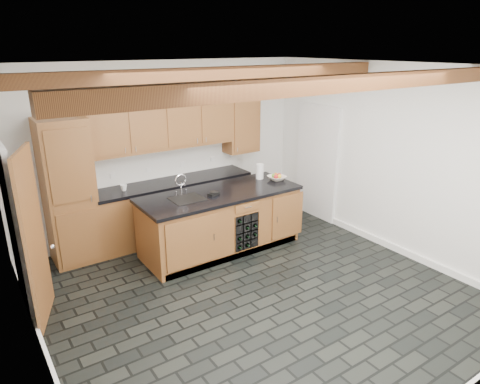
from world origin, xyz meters
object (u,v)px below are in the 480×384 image
object	(u,v)px
fruit_bowl	(277,178)
paper_towel	(260,171)
kitchen_scale	(213,194)
island	(221,221)

from	to	relation	value
fruit_bowl	paper_towel	xyz separation A→B (m)	(-0.18, 0.22, 0.09)
kitchen_scale	island	bearing A→B (deg)	-1.00
kitchen_scale	paper_towel	bearing A→B (deg)	-3.88
kitchen_scale	paper_towel	world-z (taller)	paper_towel
island	fruit_bowl	world-z (taller)	fruit_bowl
fruit_bowl	island	bearing A→B (deg)	-179.70
kitchen_scale	fruit_bowl	size ratio (longest dim) A/B	0.69
island	paper_towel	xyz separation A→B (m)	(0.89, 0.23, 0.59)
kitchen_scale	fruit_bowl	xyz separation A→B (m)	(1.23, 0.06, 0.01)
kitchen_scale	fruit_bowl	bearing A→B (deg)	-15.99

